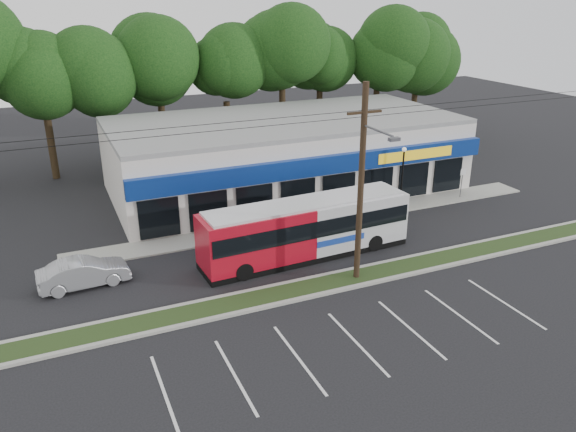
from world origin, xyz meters
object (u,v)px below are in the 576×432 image
(metrobus, at_px, (306,227))
(car_dark, at_px, (356,210))
(pedestrian_a, at_px, (339,225))
(pedestrian_b, at_px, (358,221))
(lamp_post, at_px, (403,170))
(car_silver, at_px, (84,273))
(utility_pole, at_px, (359,179))
(sign_post, at_px, (462,178))

(metrobus, xyz_separation_m, car_dark, (5.08, 3.25, -0.93))
(car_dark, bearing_deg, pedestrian_a, 133.66)
(pedestrian_a, distance_m, pedestrian_b, 1.28)
(lamp_post, bearing_deg, metrobus, -154.96)
(metrobus, bearing_deg, car_silver, 170.79)
(utility_pole, distance_m, car_silver, 14.40)
(sign_post, distance_m, metrobus, 14.78)
(utility_pole, relative_size, car_silver, 11.36)
(lamp_post, height_order, metrobus, lamp_post)
(sign_post, xyz_separation_m, metrobus, (-14.21, -4.07, 0.16))
(car_silver, height_order, pedestrian_b, pedestrian_b)
(sign_post, height_order, pedestrian_a, sign_post)
(car_dark, relative_size, car_silver, 1.05)
(metrobus, xyz_separation_m, pedestrian_a, (2.91, 1.50, -0.90))
(utility_pole, relative_size, car_dark, 10.86)
(pedestrian_a, relative_size, pedestrian_b, 0.98)
(car_silver, bearing_deg, metrobus, -100.45)
(lamp_post, xyz_separation_m, sign_post, (5.00, -0.23, -1.12))
(lamp_post, xyz_separation_m, pedestrian_a, (-6.30, -2.80, -1.86))
(sign_post, xyz_separation_m, pedestrian_b, (-10.02, -2.57, -0.72))
(sign_post, bearing_deg, car_silver, -173.95)
(utility_pole, height_order, pedestrian_b, utility_pole)
(car_dark, height_order, pedestrian_b, pedestrian_b)
(sign_post, height_order, pedestrian_b, sign_post)
(pedestrian_a, bearing_deg, car_dark, -174.36)
(car_silver, bearing_deg, car_dark, -87.40)
(utility_pole, bearing_deg, sign_post, 30.15)
(metrobus, distance_m, car_silver, 11.78)
(metrobus, relative_size, pedestrian_b, 7.28)
(metrobus, height_order, pedestrian_b, metrobus)
(utility_pole, xyz_separation_m, metrobus, (-1.04, 3.57, -3.70))
(sign_post, relative_size, pedestrian_a, 1.37)
(pedestrian_b, bearing_deg, utility_pole, 47.51)
(lamp_post, height_order, car_dark, lamp_post)
(sign_post, relative_size, metrobus, 0.18)
(utility_pole, height_order, metrobus, utility_pole)
(utility_pole, distance_m, lamp_post, 11.67)
(sign_post, distance_m, pedestrian_a, 11.61)
(metrobus, xyz_separation_m, car_silver, (-11.67, 1.33, -0.99))
(car_dark, height_order, pedestrian_a, pedestrian_a)
(utility_pole, bearing_deg, pedestrian_a, 69.79)
(sign_post, xyz_separation_m, car_silver, (-25.87, -2.74, -0.83))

